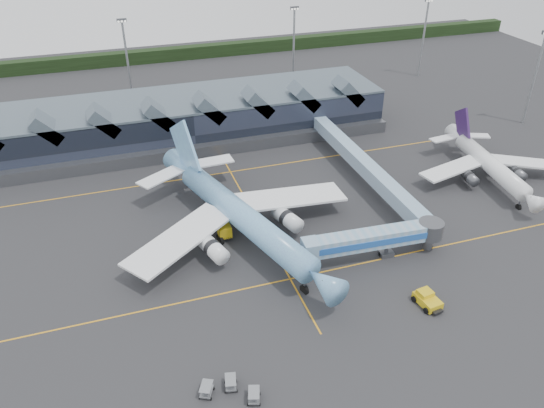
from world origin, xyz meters
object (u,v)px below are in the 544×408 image
object	(u,v)px
main_airliner	(238,213)
fuel_truck	(219,221)
jet_bridge	(382,238)
pushback_tug	(427,300)
regional_jet	(488,163)

from	to	relation	value
main_airliner	fuel_truck	bearing A→B (deg)	113.56
main_airliner	jet_bridge	distance (m)	23.70
jet_bridge	fuel_truck	size ratio (longest dim) A/B	2.72
main_airliner	pushback_tug	world-z (taller)	main_airliner
regional_jet	fuel_truck	xyz separation A→B (m)	(-54.94, -0.78, -1.86)
main_airliner	regional_jet	xyz separation A→B (m)	(52.39, 3.72, -1.08)
jet_bridge	pushback_tug	bearing A→B (deg)	-82.17
main_airliner	pushback_tug	distance (m)	32.68
main_airliner	fuel_truck	size ratio (longest dim) A/B	5.46
pushback_tug	jet_bridge	bearing A→B (deg)	86.88
regional_jet	jet_bridge	distance (m)	36.39
regional_jet	jet_bridge	xyz separation A→B (m)	(-32.44, -16.48, 0.12)
fuel_truck	pushback_tug	world-z (taller)	fuel_truck
fuel_truck	pushback_tug	size ratio (longest dim) A/B	1.83
regional_jet	fuel_truck	distance (m)	54.97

